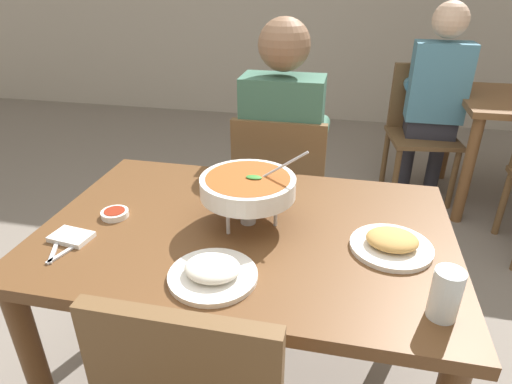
{
  "coord_description": "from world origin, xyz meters",
  "views": [
    {
      "loc": [
        0.28,
        -1.16,
        1.48
      ],
      "look_at": [
        0.0,
        0.15,
        0.8
      ],
      "focal_mm": 30.71,
      "sensor_mm": 36.0,
      "label": 1
    }
  ],
  "objects_px": {
    "drink_glass": "(445,296)",
    "curry_bowl": "(248,187)",
    "rice_plate": "(213,272)",
    "sauce_dish": "(115,213)",
    "dining_table_main": "(247,255)",
    "diner_main": "(283,144)",
    "chair_bg_middle": "(421,123)",
    "appetizer_plate": "(392,243)",
    "patron_bg_middle": "(436,92)",
    "chair_diner_main": "(280,192)"
  },
  "relations": [
    {
      "from": "curry_bowl",
      "to": "drink_glass",
      "type": "xyz_separation_m",
      "value": [
        0.54,
        -0.32,
        -0.07
      ]
    },
    {
      "from": "chair_diner_main",
      "to": "diner_main",
      "type": "bearing_deg",
      "value": 90.0
    },
    {
      "from": "dining_table_main",
      "to": "drink_glass",
      "type": "height_order",
      "value": "drink_glass"
    },
    {
      "from": "chair_diner_main",
      "to": "rice_plate",
      "type": "bearing_deg",
      "value": -91.6
    },
    {
      "from": "curry_bowl",
      "to": "diner_main",
      "type": "bearing_deg",
      "value": 89.96
    },
    {
      "from": "dining_table_main",
      "to": "rice_plate",
      "type": "bearing_deg",
      "value": -95.83
    },
    {
      "from": "dining_table_main",
      "to": "drink_glass",
      "type": "xyz_separation_m",
      "value": [
        0.54,
        -0.29,
        0.17
      ]
    },
    {
      "from": "rice_plate",
      "to": "sauce_dish",
      "type": "distance_m",
      "value": 0.48
    },
    {
      "from": "patron_bg_middle",
      "to": "drink_glass",
      "type": "bearing_deg",
      "value": -97.76
    },
    {
      "from": "rice_plate",
      "to": "patron_bg_middle",
      "type": "relative_size",
      "value": 0.18
    },
    {
      "from": "appetizer_plate",
      "to": "sauce_dish",
      "type": "distance_m",
      "value": 0.89
    },
    {
      "from": "dining_table_main",
      "to": "chair_diner_main",
      "type": "relative_size",
      "value": 1.43
    },
    {
      "from": "curry_bowl",
      "to": "chair_bg_middle",
      "type": "distance_m",
      "value": 2.13
    },
    {
      "from": "rice_plate",
      "to": "chair_bg_middle",
      "type": "distance_m",
      "value": 2.4
    },
    {
      "from": "chair_diner_main",
      "to": "patron_bg_middle",
      "type": "height_order",
      "value": "patron_bg_middle"
    },
    {
      "from": "curry_bowl",
      "to": "dining_table_main",
      "type": "bearing_deg",
      "value": -89.0
    },
    {
      "from": "curry_bowl",
      "to": "appetizer_plate",
      "type": "xyz_separation_m",
      "value": [
        0.45,
        -0.06,
        -0.11
      ]
    },
    {
      "from": "sauce_dish",
      "to": "appetizer_plate",
      "type": "bearing_deg",
      "value": -0.26
    },
    {
      "from": "dining_table_main",
      "to": "diner_main",
      "type": "relative_size",
      "value": 0.98
    },
    {
      "from": "sauce_dish",
      "to": "chair_bg_middle",
      "type": "xyz_separation_m",
      "value": [
        1.24,
        2.0,
        -0.25
      ]
    },
    {
      "from": "drink_glass",
      "to": "patron_bg_middle",
      "type": "xyz_separation_m",
      "value": [
        0.3,
        2.21,
        -0.06
      ]
    },
    {
      "from": "chair_diner_main",
      "to": "drink_glass",
      "type": "xyz_separation_m",
      "value": [
        0.54,
        -1.01,
        0.29
      ]
    },
    {
      "from": "appetizer_plate",
      "to": "drink_glass",
      "type": "bearing_deg",
      "value": -69.23
    },
    {
      "from": "curry_bowl",
      "to": "sauce_dish",
      "type": "xyz_separation_m",
      "value": [
        -0.44,
        -0.06,
        -0.12
      ]
    },
    {
      "from": "rice_plate",
      "to": "sauce_dish",
      "type": "height_order",
      "value": "rice_plate"
    },
    {
      "from": "rice_plate",
      "to": "patron_bg_middle",
      "type": "xyz_separation_m",
      "value": [
        0.87,
        2.18,
        -0.02
      ]
    },
    {
      "from": "curry_bowl",
      "to": "sauce_dish",
      "type": "relative_size",
      "value": 3.69
    },
    {
      "from": "dining_table_main",
      "to": "patron_bg_middle",
      "type": "distance_m",
      "value": 2.09
    },
    {
      "from": "chair_diner_main",
      "to": "curry_bowl",
      "type": "distance_m",
      "value": 0.78
    },
    {
      "from": "drink_glass",
      "to": "patron_bg_middle",
      "type": "height_order",
      "value": "patron_bg_middle"
    },
    {
      "from": "sauce_dish",
      "to": "chair_bg_middle",
      "type": "bearing_deg",
      "value": 58.21
    },
    {
      "from": "chair_diner_main",
      "to": "rice_plate",
      "type": "relative_size",
      "value": 3.75
    },
    {
      "from": "diner_main",
      "to": "curry_bowl",
      "type": "xyz_separation_m",
      "value": [
        -0.0,
        -0.72,
        0.13
      ]
    },
    {
      "from": "rice_plate",
      "to": "drink_glass",
      "type": "bearing_deg",
      "value": -2.25
    },
    {
      "from": "appetizer_plate",
      "to": "drink_glass",
      "type": "height_order",
      "value": "drink_glass"
    },
    {
      "from": "chair_diner_main",
      "to": "patron_bg_middle",
      "type": "distance_m",
      "value": 1.48
    },
    {
      "from": "rice_plate",
      "to": "patron_bg_middle",
      "type": "bearing_deg",
      "value": 68.23
    },
    {
      "from": "chair_diner_main",
      "to": "appetizer_plate",
      "type": "xyz_separation_m",
      "value": [
        0.44,
        -0.75,
        0.26
      ]
    },
    {
      "from": "curry_bowl",
      "to": "rice_plate",
      "type": "relative_size",
      "value": 1.39
    },
    {
      "from": "rice_plate",
      "to": "patron_bg_middle",
      "type": "distance_m",
      "value": 2.35
    },
    {
      "from": "chair_bg_middle",
      "to": "patron_bg_middle",
      "type": "xyz_separation_m",
      "value": [
        0.05,
        -0.06,
        0.24
      ]
    },
    {
      "from": "diner_main",
      "to": "curry_bowl",
      "type": "relative_size",
      "value": 3.94
    },
    {
      "from": "sauce_dish",
      "to": "drink_glass",
      "type": "height_order",
      "value": "drink_glass"
    },
    {
      "from": "chair_diner_main",
      "to": "appetizer_plate",
      "type": "distance_m",
      "value": 0.91
    },
    {
      "from": "rice_plate",
      "to": "appetizer_plate",
      "type": "xyz_separation_m",
      "value": [
        0.47,
        0.24,
        0.0
      ]
    },
    {
      "from": "dining_table_main",
      "to": "patron_bg_middle",
      "type": "xyz_separation_m",
      "value": [
        0.84,
        1.91,
        0.11
      ]
    },
    {
      "from": "dining_table_main",
      "to": "drink_glass",
      "type": "relative_size",
      "value": 9.92
    },
    {
      "from": "patron_bg_middle",
      "to": "appetizer_plate",
      "type": "bearing_deg",
      "value": -101.62
    },
    {
      "from": "drink_glass",
      "to": "curry_bowl",
      "type": "bearing_deg",
      "value": 149.41
    },
    {
      "from": "dining_table_main",
      "to": "chair_bg_middle",
      "type": "height_order",
      "value": "chair_bg_middle"
    }
  ]
}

